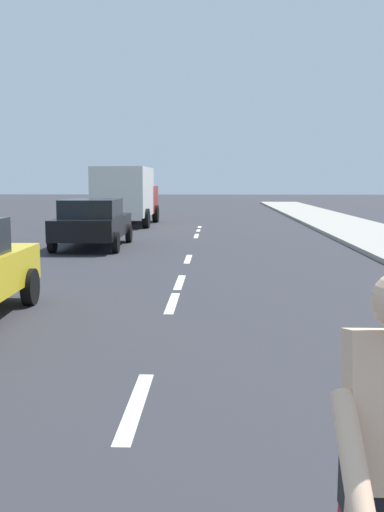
% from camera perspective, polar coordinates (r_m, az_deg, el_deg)
% --- Properties ---
extents(ground_plane, '(160.00, 160.00, 0.00)m').
position_cam_1_polar(ground_plane, '(16.53, -0.34, -0.18)').
color(ground_plane, '#2D2D33').
extents(lane_stripe_2, '(0.16, 1.80, 0.01)m').
position_cam_1_polar(lane_stripe_2, '(5.85, -5.49, -14.20)').
color(lane_stripe_2, white).
rests_on(lane_stripe_2, ground).
extents(lane_stripe_3, '(0.16, 1.80, 0.01)m').
position_cam_1_polar(lane_stripe_3, '(10.43, -1.92, -4.56)').
color(lane_stripe_3, white).
rests_on(lane_stripe_3, ground).
extents(lane_stripe_4, '(0.16, 1.80, 0.01)m').
position_cam_1_polar(lane_stripe_4, '(12.54, -1.19, -2.55)').
color(lane_stripe_4, white).
rests_on(lane_stripe_4, ground).
extents(lane_stripe_5, '(0.16, 1.80, 0.01)m').
position_cam_1_polar(lane_stripe_5, '(16.27, -0.38, -0.29)').
color(lane_stripe_5, white).
rests_on(lane_stripe_5, ground).
extents(lane_stripe_6, '(0.16, 1.80, 0.01)m').
position_cam_1_polar(lane_stripe_6, '(23.15, 0.43, 1.96)').
color(lane_stripe_6, white).
rests_on(lane_stripe_6, ground).
extents(lane_stripe_7, '(0.16, 1.80, 0.01)m').
position_cam_1_polar(lane_stripe_7, '(26.07, 0.64, 2.56)').
color(lane_stripe_7, white).
rests_on(lane_stripe_7, ground).
extents(lane_stripe_8, '(0.16, 1.80, 0.01)m').
position_cam_1_polar(lane_stripe_8, '(27.24, 0.71, 2.76)').
color(lane_stripe_8, white).
rests_on(lane_stripe_8, ground).
extents(parked_car_black, '(2.17, 4.60, 1.57)m').
position_cam_1_polar(parked_car_black, '(19.34, -9.59, 3.31)').
color(parked_car_black, black).
rests_on(parked_car_black, ground).
extents(delivery_truck, '(2.73, 6.27, 2.80)m').
position_cam_1_polar(delivery_truck, '(29.01, -6.40, 5.95)').
color(delivery_truck, maroon).
rests_on(delivery_truck, ground).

